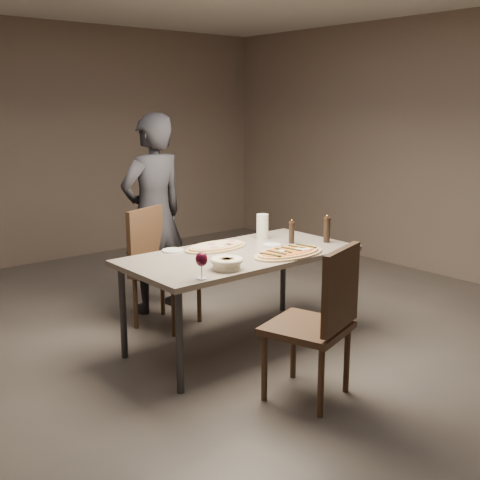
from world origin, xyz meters
TOP-DOWN VIEW (x-y plane):
  - room at (0.00, 0.00)m, footprint 7.00×7.00m
  - dining_table at (0.00, 0.00)m, footprint 1.80×0.90m
  - zucchini_pizza at (0.25, -0.28)m, footprint 0.63×0.35m
  - ham_pizza at (-0.05, 0.23)m, footprint 0.55×0.30m
  - bread_basket at (-0.37, -0.30)m, footprint 0.23×0.23m
  - oil_dish at (0.33, -0.00)m, footprint 0.14×0.14m
  - pepper_mill_left at (0.77, -0.18)m, footprint 0.06×0.06m
  - pepper_mill_right at (0.53, -0.02)m, footprint 0.05×0.05m
  - carafe at (0.46, 0.26)m, footprint 0.10×0.10m
  - wine_glass at (-0.64, -0.38)m, footprint 0.08×0.08m
  - side_plate at (-0.37, 0.37)m, footprint 0.17×0.17m
  - chair_near at (-0.19, -1.02)m, footprint 0.60×0.60m
  - chair_far at (-0.23, 0.82)m, footprint 0.62×0.62m
  - diner at (-0.05, 1.16)m, footprint 0.69×0.48m

SIDE VIEW (x-z plane):
  - chair_far at x=-0.23m, z-range 0.06..1.06m
  - chair_near at x=-0.19m, z-range 0.06..1.08m
  - dining_table at x=0.00m, z-range 0.32..1.07m
  - side_plate at x=-0.37m, z-range 0.75..0.76m
  - oil_dish at x=0.33m, z-range 0.75..0.77m
  - ham_pizza at x=-0.05m, z-range 0.75..0.78m
  - zucchini_pizza at x=0.25m, z-range 0.74..0.79m
  - bread_basket at x=-0.37m, z-range 0.76..0.84m
  - pepper_mill_right at x=0.53m, z-range 0.74..0.94m
  - carafe at x=0.46m, z-range 0.75..0.96m
  - pepper_mill_left at x=0.77m, z-range 0.74..0.98m
  - wine_glass at x=-0.64m, z-range 0.79..0.97m
  - diner at x=-0.05m, z-range 0.00..1.79m
  - room at x=0.00m, z-range -2.10..4.90m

